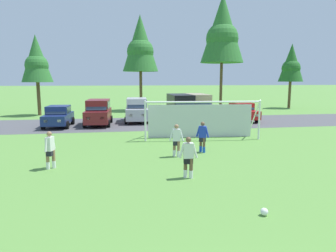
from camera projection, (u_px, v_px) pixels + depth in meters
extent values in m
plane|color=#598C3D|center=(154.00, 147.00, 17.57)|extent=(400.00, 400.00, 0.00)
cube|color=#4C4C51|center=(141.00, 123.00, 27.16)|extent=(52.00, 8.40, 0.01)
sphere|color=white|center=(264.00, 212.00, 8.68)|extent=(0.22, 0.22, 0.22)
sphere|color=black|center=(264.00, 212.00, 8.68)|extent=(0.08, 0.08, 0.08)
sphere|color=red|center=(266.00, 212.00, 8.69)|extent=(0.07, 0.07, 0.07)
cylinder|color=white|center=(259.00, 121.00, 19.72)|extent=(0.12, 0.12, 2.44)
cylinder|color=white|center=(145.00, 122.00, 19.15)|extent=(0.12, 0.12, 2.44)
cylinder|color=white|center=(203.00, 102.00, 19.25)|extent=(7.31, 0.72, 0.12)
cylinder|color=white|center=(254.00, 117.00, 20.59)|extent=(0.24, 1.94, 2.46)
cylinder|color=white|center=(145.00, 118.00, 20.02)|extent=(0.24, 1.94, 2.46)
cube|color=silver|center=(200.00, 121.00, 20.44)|extent=(6.93, 0.61, 2.20)
cylinder|color=brown|center=(191.00, 168.00, 11.93)|extent=(0.14, 0.14, 0.80)
cylinder|color=brown|center=(185.00, 168.00, 12.02)|extent=(0.14, 0.14, 0.80)
cylinder|color=white|center=(191.00, 174.00, 11.97)|extent=(0.15, 0.15, 0.32)
cylinder|color=white|center=(185.00, 174.00, 12.06)|extent=(0.15, 0.15, 0.32)
cube|color=black|center=(188.00, 160.00, 11.93)|extent=(0.34, 0.23, 0.28)
cube|color=silver|center=(188.00, 151.00, 11.87)|extent=(0.38, 0.25, 0.60)
sphere|color=brown|center=(189.00, 140.00, 11.81)|extent=(0.22, 0.22, 0.22)
cylinder|color=silver|center=(195.00, 151.00, 11.87)|extent=(0.23, 0.09, 0.55)
cylinder|color=silver|center=(182.00, 151.00, 11.88)|extent=(0.23, 0.09, 0.55)
cylinder|color=#936B4C|center=(54.00, 159.00, 13.33)|extent=(0.14, 0.14, 0.80)
cylinder|color=#936B4C|center=(48.00, 160.00, 13.15)|extent=(0.14, 0.14, 0.80)
cylinder|color=white|center=(54.00, 164.00, 13.37)|extent=(0.15, 0.15, 0.32)
cylinder|color=white|center=(48.00, 166.00, 13.19)|extent=(0.15, 0.15, 0.32)
cube|color=black|center=(50.00, 152.00, 13.19)|extent=(0.31, 0.39, 0.28)
cube|color=silver|center=(50.00, 144.00, 13.14)|extent=(0.34, 0.43, 0.60)
sphere|color=#936B4C|center=(49.00, 134.00, 13.07)|extent=(0.22, 0.22, 0.22)
cylinder|color=silver|center=(54.00, 143.00, 13.38)|extent=(0.15, 0.25, 0.55)
cylinder|color=silver|center=(46.00, 145.00, 12.90)|extent=(0.15, 0.25, 0.55)
cylinder|color=brown|center=(204.00, 145.00, 16.16)|extent=(0.14, 0.14, 0.80)
cylinder|color=brown|center=(201.00, 144.00, 16.34)|extent=(0.14, 0.14, 0.80)
cylinder|color=blue|center=(204.00, 150.00, 16.20)|extent=(0.15, 0.15, 0.32)
cylinder|color=blue|center=(201.00, 149.00, 16.38)|extent=(0.15, 0.15, 0.32)
cube|color=black|center=(202.00, 139.00, 16.21)|extent=(0.40, 0.35, 0.28)
cube|color=#1E38B7|center=(203.00, 132.00, 16.15)|extent=(0.45, 0.38, 0.60)
sphere|color=brown|center=(203.00, 124.00, 16.09)|extent=(0.22, 0.22, 0.22)
cylinder|color=#1E38B7|center=(207.00, 133.00, 16.04)|extent=(0.25, 0.18, 0.55)
cylinder|color=#1E38B7|center=(198.00, 132.00, 16.26)|extent=(0.25, 0.18, 0.55)
cylinder|color=#936B4C|center=(179.00, 149.00, 15.25)|extent=(0.14, 0.14, 0.80)
cylinder|color=#936B4C|center=(174.00, 148.00, 15.40)|extent=(0.14, 0.14, 0.80)
cylinder|color=white|center=(179.00, 154.00, 15.29)|extent=(0.15, 0.15, 0.32)
cylinder|color=white|center=(174.00, 153.00, 15.44)|extent=(0.15, 0.15, 0.32)
cube|color=black|center=(176.00, 142.00, 15.28)|extent=(0.36, 0.26, 0.28)
cube|color=white|center=(176.00, 135.00, 15.22)|extent=(0.40, 0.28, 0.60)
sphere|color=#936B4C|center=(177.00, 126.00, 15.16)|extent=(0.22, 0.22, 0.22)
cylinder|color=white|center=(182.00, 136.00, 15.20)|extent=(0.24, 0.11, 0.55)
cylinder|color=white|center=(171.00, 135.00, 15.25)|extent=(0.24, 0.11, 0.55)
cube|color=navy|center=(58.00, 118.00, 25.07)|extent=(1.93, 4.25, 0.76)
cube|color=navy|center=(58.00, 110.00, 25.12)|extent=(1.72, 2.15, 0.64)
cube|color=#28384C|center=(56.00, 111.00, 24.17)|extent=(1.54, 0.36, 0.55)
cube|color=#28384C|center=(69.00, 110.00, 25.22)|extent=(0.09, 1.79, 0.45)
cube|color=white|center=(59.00, 121.00, 23.11)|extent=(0.28, 0.09, 0.20)
cube|color=white|center=(46.00, 121.00, 22.98)|extent=(0.28, 0.09, 0.20)
cube|color=#B21414|center=(69.00, 115.00, 27.15)|extent=(0.28, 0.09, 0.20)
cube|color=#B21414|center=(58.00, 115.00, 27.02)|extent=(0.28, 0.09, 0.20)
cylinder|color=black|center=(67.00, 125.00, 23.97)|extent=(0.26, 0.65, 0.64)
cylinder|color=black|center=(43.00, 125.00, 23.74)|extent=(0.26, 0.65, 0.64)
cylinder|color=black|center=(73.00, 121.00, 26.52)|extent=(0.26, 0.65, 0.64)
cylinder|color=black|center=(51.00, 121.00, 26.29)|extent=(0.26, 0.65, 0.64)
cube|color=maroon|center=(98.00, 115.00, 26.02)|extent=(2.12, 4.69, 1.00)
cube|color=maroon|center=(98.00, 105.00, 26.08)|extent=(1.89, 3.08, 0.84)
cube|color=#28384C|center=(96.00, 106.00, 24.69)|extent=(1.63, 0.46, 0.71)
cube|color=#28384C|center=(109.00, 104.00, 26.18)|extent=(0.16, 2.55, 0.59)
cube|color=white|center=(102.00, 118.00, 23.85)|extent=(0.28, 0.09, 0.20)
cube|color=white|center=(88.00, 118.00, 23.74)|extent=(0.28, 0.09, 0.20)
cube|color=#B21414|center=(107.00, 112.00, 28.29)|extent=(0.28, 0.09, 0.20)
cube|color=#B21414|center=(95.00, 112.00, 28.18)|extent=(0.28, 0.09, 0.20)
cylinder|color=black|center=(109.00, 123.00, 24.80)|extent=(0.27, 0.65, 0.64)
cylinder|color=black|center=(85.00, 124.00, 24.59)|extent=(0.27, 0.65, 0.64)
cylinder|color=black|center=(111.00, 119.00, 27.60)|extent=(0.27, 0.65, 0.64)
cylinder|color=black|center=(90.00, 119.00, 27.39)|extent=(0.27, 0.65, 0.64)
cube|color=#B2B2BC|center=(137.00, 113.00, 28.02)|extent=(2.15, 4.70, 1.00)
cube|color=#B2B2BC|center=(137.00, 103.00, 28.08)|extent=(1.91, 3.09, 0.84)
cube|color=#28384C|center=(137.00, 104.00, 26.68)|extent=(1.63, 0.47, 0.71)
cube|color=#28384C|center=(146.00, 103.00, 28.17)|extent=(0.18, 2.55, 0.59)
cube|color=white|center=(143.00, 115.00, 25.84)|extent=(0.28, 0.10, 0.20)
cube|color=white|center=(131.00, 115.00, 25.73)|extent=(0.28, 0.10, 0.20)
cube|color=#B21414|center=(142.00, 110.00, 30.29)|extent=(0.28, 0.10, 0.20)
cube|color=#B21414|center=(131.00, 110.00, 30.18)|extent=(0.28, 0.10, 0.20)
cylinder|color=black|center=(148.00, 120.00, 26.79)|extent=(0.27, 0.65, 0.64)
cylinder|color=black|center=(126.00, 121.00, 26.59)|extent=(0.27, 0.65, 0.64)
cylinder|color=black|center=(147.00, 116.00, 29.59)|extent=(0.27, 0.65, 0.64)
cylinder|color=black|center=(127.00, 117.00, 29.39)|extent=(0.27, 0.65, 0.64)
cube|color=black|center=(180.00, 113.00, 27.75)|extent=(2.01, 4.82, 1.10)
cube|color=black|center=(180.00, 100.00, 27.78)|extent=(1.85, 4.12, 1.10)
cube|color=#28384C|center=(185.00, 102.00, 25.86)|extent=(1.67, 0.48, 0.91)
cube|color=#28384C|center=(190.00, 100.00, 27.93)|extent=(0.08, 3.49, 0.77)
cube|color=white|center=(193.00, 115.00, 25.53)|extent=(0.28, 0.08, 0.20)
cube|color=white|center=(180.00, 115.00, 25.35)|extent=(0.28, 0.08, 0.20)
cube|color=#B21414|center=(181.00, 110.00, 30.13)|extent=(0.28, 0.08, 0.20)
cube|color=#B21414|center=(170.00, 110.00, 29.95)|extent=(0.28, 0.08, 0.20)
cylinder|color=black|center=(195.00, 121.00, 26.55)|extent=(0.25, 0.64, 0.64)
cylinder|color=black|center=(173.00, 121.00, 26.21)|extent=(0.25, 0.64, 0.64)
cylinder|color=black|center=(187.00, 117.00, 29.44)|extent=(0.25, 0.64, 0.64)
cylinder|color=black|center=(167.00, 117.00, 29.11)|extent=(0.25, 0.64, 0.64)
cube|color=tan|center=(197.00, 112.00, 28.57)|extent=(2.01, 4.82, 1.10)
cube|color=tan|center=(197.00, 100.00, 28.60)|extent=(1.84, 4.12, 1.10)
cube|color=#28384C|center=(202.00, 102.00, 26.68)|extent=(1.67, 0.48, 0.91)
cube|color=#28384C|center=(206.00, 100.00, 28.74)|extent=(0.07, 3.49, 0.77)
cube|color=white|center=(210.00, 114.00, 26.34)|extent=(0.28, 0.08, 0.20)
cube|color=white|center=(197.00, 114.00, 26.18)|extent=(0.28, 0.08, 0.20)
cube|color=#B21414|center=(196.00, 109.00, 30.95)|extent=(0.28, 0.08, 0.20)
cube|color=#B21414|center=(186.00, 109.00, 30.79)|extent=(0.28, 0.08, 0.20)
cylinder|color=black|center=(212.00, 119.00, 27.35)|extent=(0.25, 0.64, 0.64)
cylinder|color=black|center=(190.00, 120.00, 27.05)|extent=(0.25, 0.64, 0.64)
cylinder|color=black|center=(203.00, 116.00, 30.26)|extent=(0.25, 0.64, 0.64)
cylinder|color=black|center=(183.00, 116.00, 29.96)|extent=(0.25, 0.64, 0.64)
cube|color=red|center=(242.00, 114.00, 28.64)|extent=(1.93, 4.25, 0.76)
cube|color=red|center=(241.00, 106.00, 28.68)|extent=(1.72, 2.15, 0.64)
cube|color=#28384C|center=(246.00, 107.00, 27.74)|extent=(1.54, 0.36, 0.55)
cube|color=#28384C|center=(250.00, 106.00, 28.84)|extent=(0.09, 1.79, 0.45)
cube|color=white|center=(257.00, 115.00, 26.73)|extent=(0.28, 0.09, 0.20)
cube|color=white|center=(247.00, 116.00, 26.54)|extent=(0.28, 0.09, 0.20)
cube|color=#B21414|center=(238.00, 111.00, 30.73)|extent=(0.28, 0.09, 0.20)
cube|color=#B21414|center=(228.00, 111.00, 30.54)|extent=(0.28, 0.09, 0.20)
cylinder|color=black|center=(257.00, 119.00, 27.60)|extent=(0.26, 0.65, 0.64)
cylinder|color=black|center=(238.00, 120.00, 27.26)|extent=(0.26, 0.65, 0.64)
cylinder|color=black|center=(245.00, 116.00, 30.13)|extent=(0.26, 0.65, 0.64)
cylinder|color=black|center=(227.00, 116.00, 29.79)|extent=(0.26, 0.65, 0.64)
cylinder|color=brown|center=(39.00, 99.00, 33.19)|extent=(0.36, 0.36, 3.58)
cone|color=#2D702D|center=(36.00, 58.00, 32.55)|extent=(3.22, 3.22, 5.01)
sphere|color=#2D702D|center=(37.00, 66.00, 32.67)|extent=(2.42, 2.42, 2.42)
cylinder|color=brown|center=(141.00, 91.00, 38.41)|extent=(0.36, 0.36, 4.87)
cone|color=#2D702D|center=(140.00, 43.00, 37.54)|extent=(4.38, 4.38, 6.82)
sphere|color=#2D702D|center=(140.00, 52.00, 37.69)|extent=(3.29, 3.29, 3.29)
cylinder|color=brown|center=(221.00, 86.00, 39.24)|extent=(0.36, 0.36, 5.99)
cone|color=#2D702D|center=(222.00, 28.00, 38.17)|extent=(5.39, 5.39, 8.38)
sphere|color=#2D702D|center=(222.00, 39.00, 38.36)|extent=(4.04, 4.04, 4.04)
cylinder|color=brown|center=(289.00, 95.00, 41.75)|extent=(0.36, 0.36, 3.59)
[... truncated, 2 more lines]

